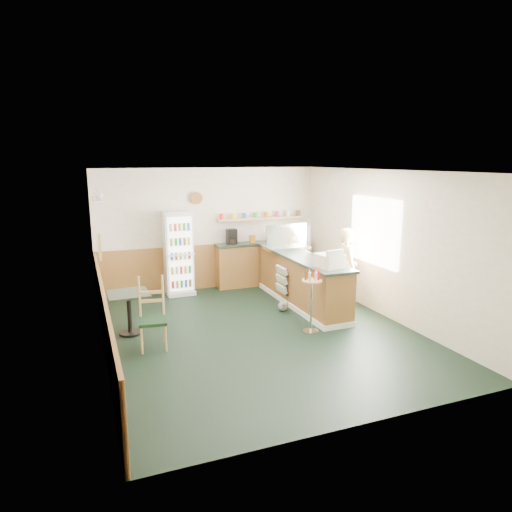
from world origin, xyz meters
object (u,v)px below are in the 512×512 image
display_case (287,237)px  cafe_table (129,305)px  condiment_stand (312,293)px  shopkeeper (347,269)px  drinks_fridge (179,253)px  cash_register (329,261)px  cafe_chair (151,311)px

display_case → cafe_table: (-3.40, -1.12, -0.77)m
condiment_stand → shopkeeper: bearing=35.1°
cafe_table → shopkeeper: bearing=-2.1°
display_case → drinks_fridge: bearing=156.5°
drinks_fridge → shopkeeper: drinks_fridge is taller
cash_register → shopkeeper: bearing=24.6°
cafe_table → cafe_chair: bearing=-67.6°
shopkeeper → condiment_stand: shopkeeper is taller
cafe_chair → drinks_fridge: bearing=76.9°
condiment_stand → cafe_chair: bearing=172.3°
display_case → shopkeeper: (0.70, -1.28, -0.47)m
display_case → shopkeeper: size_ratio=0.58×
drinks_fridge → shopkeeper: (2.83, -2.20, -0.10)m
shopkeeper → condiment_stand: bearing=137.4°
shopkeeper → cafe_chair: (-3.83, -0.51, -0.22)m
shopkeeper → cafe_table: size_ratio=2.23×
display_case → condiment_stand: (-0.52, -2.14, -0.58)m
shopkeeper → cafe_table: 4.11m
display_case → cafe_table: 3.66m
shopkeeper → cafe_chair: size_ratio=1.43×
display_case → cash_register: bearing=-90.0°
display_case → condiment_stand: 2.28m
cash_register → cafe_chair: 3.17m
drinks_fridge → cafe_chair: bearing=-110.3°
condiment_stand → cafe_table: bearing=160.6°
drinks_fridge → cafe_table: bearing=-121.9°
cafe_table → cafe_chair: cafe_chair is taller
drinks_fridge → shopkeeper: 3.58m
drinks_fridge → cafe_table: (-1.27, -2.05, -0.39)m
cash_register → condiment_stand: size_ratio=0.40×
drinks_fridge → cafe_chair: size_ratio=1.61×
drinks_fridge → cafe_chair: 2.90m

